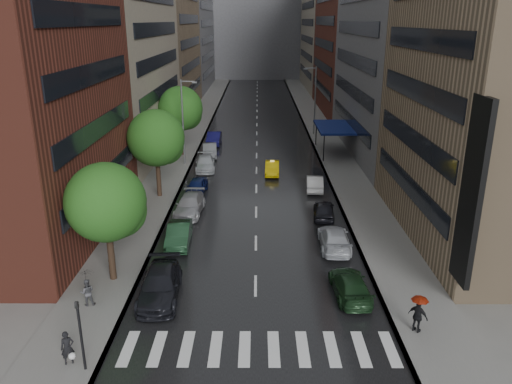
% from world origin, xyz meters
% --- Properties ---
extents(ground, '(220.00, 220.00, 0.00)m').
position_xyz_m(ground, '(0.00, 0.00, 0.00)').
color(ground, gray).
rests_on(ground, ground).
extents(road, '(14.00, 140.00, 0.01)m').
position_xyz_m(road, '(0.00, 50.00, 0.01)').
color(road, black).
rests_on(road, ground).
extents(sidewalk_left, '(4.00, 140.00, 0.15)m').
position_xyz_m(sidewalk_left, '(-9.00, 50.00, 0.07)').
color(sidewalk_left, gray).
rests_on(sidewalk_left, ground).
extents(sidewalk_right, '(4.00, 140.00, 0.15)m').
position_xyz_m(sidewalk_right, '(9.00, 50.00, 0.07)').
color(sidewalk_right, gray).
rests_on(sidewalk_right, ground).
extents(crosswalk, '(13.15, 2.80, 0.01)m').
position_xyz_m(crosswalk, '(0.20, -2.00, 0.01)').
color(crosswalk, silver).
rests_on(crosswalk, ground).
extents(buildings_left, '(8.00, 108.00, 38.00)m').
position_xyz_m(buildings_left, '(-15.00, 58.79, 15.99)').
color(buildings_left, maroon).
rests_on(buildings_left, ground).
extents(buildings_right, '(8.05, 109.10, 36.00)m').
position_xyz_m(buildings_right, '(15.00, 56.70, 15.03)').
color(buildings_right, '#937A5B').
rests_on(buildings_right, ground).
extents(building_far, '(40.00, 14.00, 32.00)m').
position_xyz_m(building_far, '(0.00, 118.00, 16.00)').
color(building_far, slate).
rests_on(building_far, ground).
extents(tree_near, '(4.63, 4.63, 7.38)m').
position_xyz_m(tree_near, '(-8.60, 4.60, 5.05)').
color(tree_near, '#382619').
rests_on(tree_near, ground).
extents(tree_mid, '(4.92, 4.92, 7.83)m').
position_xyz_m(tree_mid, '(-8.60, 19.64, 5.36)').
color(tree_mid, '#382619').
rests_on(tree_mid, ground).
extents(tree_far, '(5.02, 5.02, 7.99)m').
position_xyz_m(tree_far, '(-8.60, 34.03, 5.47)').
color(tree_far, '#382619').
rests_on(tree_far, ground).
extents(taxi, '(1.54, 4.06, 1.32)m').
position_xyz_m(taxi, '(1.60, 26.63, 0.66)').
color(taxi, yellow).
rests_on(taxi, ground).
extents(parked_cars_left, '(2.50, 42.02, 1.58)m').
position_xyz_m(parked_cars_left, '(-5.40, 20.00, 0.74)').
color(parked_cars_left, black).
rests_on(parked_cars_left, ground).
extents(parked_cars_right, '(2.15, 23.30, 1.43)m').
position_xyz_m(parked_cars_right, '(5.40, 11.12, 0.70)').
color(parked_cars_right, '#18351A').
rests_on(parked_cars_right, ground).
extents(ped_bag_walker, '(0.71, 0.60, 1.62)m').
position_xyz_m(ped_bag_walker, '(-8.44, -3.27, 0.93)').
color(ped_bag_walker, black).
rests_on(ped_bag_walker, sidewalk_left).
extents(ped_black_umbrella, '(0.96, 0.98, 2.09)m').
position_xyz_m(ped_black_umbrella, '(-9.16, 1.64, 1.40)').
color(ped_black_umbrella, '#4B4B50').
rests_on(ped_black_umbrella, sidewalk_left).
extents(ped_red_umbrella, '(1.03, 1.01, 2.01)m').
position_xyz_m(ped_red_umbrella, '(8.10, -0.77, 1.32)').
color(ped_red_umbrella, black).
rests_on(ped_red_umbrella, sidewalk_right).
extents(traffic_light, '(0.18, 0.15, 3.45)m').
position_xyz_m(traffic_light, '(-7.60, -3.67, 2.23)').
color(traffic_light, black).
rests_on(traffic_light, sidewalk_left).
extents(street_lamp_left, '(1.74, 0.22, 9.00)m').
position_xyz_m(street_lamp_left, '(-7.72, 30.00, 4.89)').
color(street_lamp_left, gray).
rests_on(street_lamp_left, sidewalk_left).
extents(street_lamp_right, '(1.74, 0.22, 9.00)m').
position_xyz_m(street_lamp_right, '(7.72, 45.00, 4.89)').
color(street_lamp_right, gray).
rests_on(street_lamp_right, sidewalk_right).
extents(awning, '(4.00, 8.00, 3.12)m').
position_xyz_m(awning, '(8.98, 35.00, 3.13)').
color(awning, navy).
rests_on(awning, sidewalk_right).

